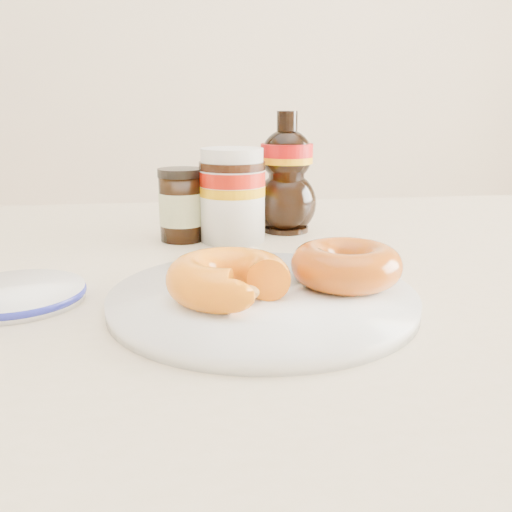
{
  "coord_description": "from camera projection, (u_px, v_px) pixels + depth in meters",
  "views": [
    {
      "loc": [
        -0.04,
        -0.53,
        0.93
      ],
      "look_at": [
        0.03,
        0.01,
        0.79
      ],
      "focal_mm": 40.0,
      "sensor_mm": 36.0,
      "label": 1
    }
  ],
  "objects": [
    {
      "name": "dark_jar",
      "position": [
        181.0,
        206.0,
        0.77
      ],
      "size": [
        0.06,
        0.06,
        0.1
      ],
      "rotation": [
        0.0,
        0.0,
        0.26
      ],
      "color": "black",
      "rests_on": "dining_table"
    },
    {
      "name": "nutella_jar",
      "position": [
        232.0,
        191.0,
        0.77
      ],
      "size": [
        0.09,
        0.09,
        0.13
      ],
      "rotation": [
        0.0,
        0.0,
        -0.11
      ],
      "color": "white",
      "rests_on": "dining_table"
    },
    {
      "name": "blue_rim_saucer",
      "position": [
        15.0,
        294.0,
        0.54
      ],
      "size": [
        0.13,
        0.13,
        0.01
      ],
      "color": "white",
      "rests_on": "dining_table"
    },
    {
      "name": "plate",
      "position": [
        263.0,
        298.0,
        0.53
      ],
      "size": [
        0.28,
        0.28,
        0.01
      ],
      "color": "white",
      "rests_on": "dining_table"
    },
    {
      "name": "donut_bitten",
      "position": [
        228.0,
        278.0,
        0.5
      ],
      "size": [
        0.13,
        0.13,
        0.04
      ],
      "primitive_type": "torus",
      "rotation": [
        0.0,
        0.0,
        -0.23
      ],
      "color": "orange",
      "rests_on": "plate"
    },
    {
      "name": "dining_table",
      "position": [
        223.0,
        334.0,
        0.68
      ],
      "size": [
        1.4,
        0.9,
        0.75
      ],
      "color": "beige",
      "rests_on": "ground"
    },
    {
      "name": "syrup_bottle",
      "position": [
        286.0,
        173.0,
        0.82
      ],
      "size": [
        0.1,
        0.09,
        0.17
      ],
      "primitive_type": null,
      "rotation": [
        0.0,
        0.0,
        0.12
      ],
      "color": "black",
      "rests_on": "dining_table"
    },
    {
      "name": "donut_whole",
      "position": [
        346.0,
        265.0,
        0.55
      ],
      "size": [
        0.14,
        0.14,
        0.04
      ],
      "primitive_type": "torus",
      "rotation": [
        0.0,
        0.0,
        -0.35
      ],
      "color": "#A64C0A",
      "rests_on": "plate"
    }
  ]
}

